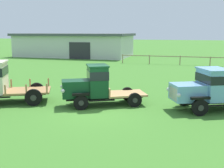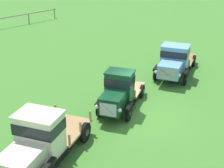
% 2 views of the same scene
% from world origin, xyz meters
% --- Properties ---
extents(ground_plane, '(240.00, 240.00, 0.00)m').
position_xyz_m(ground_plane, '(0.00, 0.00, 0.00)').
color(ground_plane, '#3D7528').
extents(vintage_truck_foreground_near, '(5.46, 3.84, 2.35)m').
position_xyz_m(vintage_truck_foreground_near, '(-5.95, 0.01, 1.21)').
color(vintage_truck_foreground_near, black).
rests_on(vintage_truck_foreground_near, ground).
extents(vintage_truck_second_in_line, '(4.69, 3.38, 2.20)m').
position_xyz_m(vintage_truck_second_in_line, '(-0.33, 1.15, 1.11)').
color(vintage_truck_second_in_line, black).
rests_on(vintage_truck_second_in_line, ground).
extents(vintage_truck_midrow_center, '(5.70, 3.88, 2.13)m').
position_xyz_m(vintage_truck_midrow_center, '(5.64, 1.99, 1.09)').
color(vintage_truck_midrow_center, black).
rests_on(vintage_truck_midrow_center, ground).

